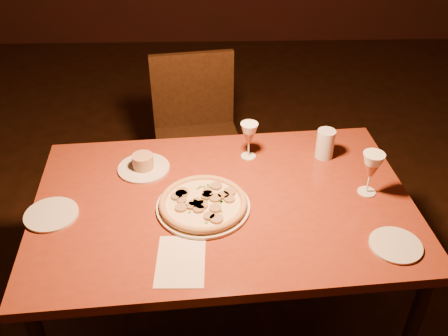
{
  "coord_description": "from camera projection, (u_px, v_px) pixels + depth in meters",
  "views": [
    {
      "loc": [
        0.19,
        -1.51,
        1.98
      ],
      "look_at": [
        0.23,
        0.01,
        0.88
      ],
      "focal_mm": 40.0,
      "sensor_mm": 36.0,
      "label": 1
    }
  ],
  "objects": [
    {
      "name": "floor",
      "position": [
        175.0,
        320.0,
        2.37
      ],
      "size": [
        7.0,
        7.0,
        0.0
      ],
      "primitive_type": "plane",
      "color": "black",
      "rests_on": "ground"
    },
    {
      "name": "dining_table",
      "position": [
        223.0,
        214.0,
        1.94
      ],
      "size": [
        1.5,
        1.02,
        0.77
      ],
      "rotation": [
        0.0,
        0.0,
        0.07
      ],
      "color": "maroon",
      "rests_on": "floor"
    },
    {
      "name": "chair_far",
      "position": [
        197.0,
        133.0,
        2.75
      ],
      "size": [
        0.51,
        0.51,
        0.94
      ],
      "rotation": [
        0.0,
        0.0,
        0.14
      ],
      "color": "black",
      "rests_on": "floor"
    },
    {
      "name": "pizza_plate",
      "position": [
        203.0,
        204.0,
        1.85
      ],
      "size": [
        0.35,
        0.35,
        0.04
      ],
      "color": "silver",
      "rests_on": "dining_table"
    },
    {
      "name": "ramekin_saucer",
      "position": [
        143.0,
        165.0,
        2.05
      ],
      "size": [
        0.21,
        0.21,
        0.07
      ],
      "color": "silver",
      "rests_on": "dining_table"
    },
    {
      "name": "wine_glass_far",
      "position": [
        249.0,
        140.0,
        2.09
      ],
      "size": [
        0.07,
        0.07,
        0.16
      ],
      "primitive_type": null,
      "color": "#A96146",
      "rests_on": "dining_table"
    },
    {
      "name": "wine_glass_right",
      "position": [
        370.0,
        174.0,
        1.89
      ],
      "size": [
        0.08,
        0.08,
        0.18
      ],
      "primitive_type": null,
      "color": "#A96146",
      "rests_on": "dining_table"
    },
    {
      "name": "water_tumbler",
      "position": [
        325.0,
        144.0,
        2.1
      ],
      "size": [
        0.08,
        0.08,
        0.13
      ],
      "primitive_type": "cylinder",
      "color": "silver",
      "rests_on": "dining_table"
    },
    {
      "name": "side_plate_left",
      "position": [
        51.0,
        215.0,
        1.82
      ],
      "size": [
        0.2,
        0.2,
        0.01
      ],
      "primitive_type": "cylinder",
      "color": "silver",
      "rests_on": "dining_table"
    },
    {
      "name": "side_plate_near",
      "position": [
        396.0,
        245.0,
        1.7
      ],
      "size": [
        0.18,
        0.18,
        0.01
      ],
      "primitive_type": "cylinder",
      "color": "silver",
      "rests_on": "dining_table"
    },
    {
      "name": "menu_card",
      "position": [
        181.0,
        261.0,
        1.64
      ],
      "size": [
        0.16,
        0.24,
        0.0
      ],
      "primitive_type": "cube",
      "rotation": [
        0.0,
        0.0,
        -0.02
      ],
      "color": "silver",
      "rests_on": "dining_table"
    }
  ]
}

